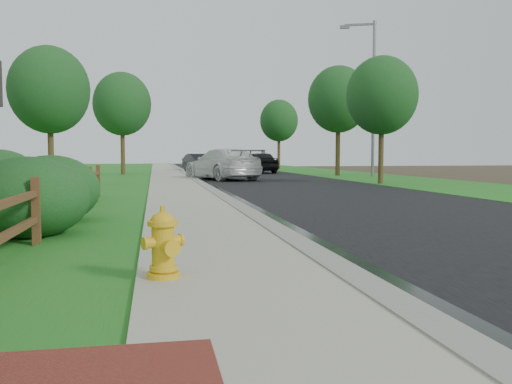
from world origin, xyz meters
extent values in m
plane|color=#392F1F|center=(0.00, 0.00, 0.00)|extent=(120.00, 120.00, 0.00)
cube|color=black|center=(4.60, 35.00, 0.01)|extent=(8.00, 90.00, 0.02)
cube|color=gray|center=(0.40, 35.00, 0.06)|extent=(0.40, 90.00, 0.12)
cube|color=black|center=(0.75, 35.00, 0.02)|extent=(0.50, 90.00, 0.00)
cube|color=#A29E8D|center=(-0.90, 35.00, 0.05)|extent=(2.20, 90.00, 0.10)
cube|color=#26601B|center=(-2.80, 35.00, 0.03)|extent=(1.60, 90.00, 0.06)
cube|color=#26601B|center=(-8.00, 35.00, 0.02)|extent=(9.00, 90.00, 0.04)
cube|color=#26601B|center=(11.50, 35.00, 0.02)|extent=(6.00, 90.00, 0.04)
cube|color=#4F311A|center=(-3.60, 5.20, 0.55)|extent=(0.12, 0.12, 1.10)
cube|color=#4F311A|center=(-3.60, 7.60, 0.55)|extent=(0.12, 0.12, 1.10)
cube|color=#4F311A|center=(-3.60, 10.00, 0.55)|extent=(0.12, 0.12, 1.10)
cube|color=#4F311A|center=(-3.60, 12.40, 0.55)|extent=(0.12, 0.12, 1.10)
cube|color=#4F311A|center=(-3.60, 14.80, 0.55)|extent=(0.12, 0.12, 1.10)
cube|color=#4F311A|center=(-3.60, 4.00, 0.45)|extent=(0.08, 2.35, 0.10)
cube|color=#4F311A|center=(-3.60, 4.00, 0.85)|extent=(0.08, 2.35, 0.10)
cube|color=#4F311A|center=(-3.60, 6.40, 0.45)|extent=(0.08, 2.35, 0.10)
cube|color=#4F311A|center=(-3.60, 6.40, 0.85)|extent=(0.08, 2.35, 0.10)
cube|color=#4F311A|center=(-3.60, 8.80, 0.45)|extent=(0.08, 2.35, 0.10)
cube|color=#4F311A|center=(-3.60, 8.80, 0.85)|extent=(0.08, 2.35, 0.10)
cube|color=#4F311A|center=(-3.60, 11.20, 0.45)|extent=(0.08, 2.35, 0.10)
cube|color=#4F311A|center=(-3.60, 11.20, 0.85)|extent=(0.08, 2.35, 0.10)
cube|color=#4F311A|center=(-3.60, 13.60, 0.45)|extent=(0.08, 2.35, 0.10)
cube|color=#4F311A|center=(-3.60, 13.60, 0.85)|extent=(0.08, 2.35, 0.10)
cylinder|color=yellow|center=(-1.70, 2.31, 0.13)|extent=(0.37, 0.37, 0.06)
cylinder|color=yellow|center=(-1.70, 2.31, 0.42)|extent=(0.25, 0.25, 0.56)
cylinder|color=yellow|center=(-1.70, 2.31, 0.21)|extent=(0.30, 0.30, 0.05)
cylinder|color=yellow|center=(-1.70, 2.31, 0.70)|extent=(0.33, 0.33, 0.05)
ellipsoid|color=yellow|center=(-1.70, 2.31, 0.72)|extent=(0.27, 0.27, 0.20)
cylinder|color=yellow|center=(-1.70, 2.31, 0.85)|extent=(0.06, 0.06, 0.08)
cylinder|color=yellow|center=(-1.63, 2.16, 0.46)|extent=(0.20, 0.18, 0.16)
cylinder|color=yellow|center=(-1.87, 2.23, 0.50)|extent=(0.18, 0.17, 0.13)
cylinder|color=yellow|center=(-1.53, 2.38, 0.50)|extent=(0.18, 0.17, 0.13)
imported|color=silver|center=(2.00, 26.78, 0.89)|extent=(4.34, 6.47, 1.74)
imported|color=black|center=(6.19, 37.54, 0.84)|extent=(2.56, 5.01, 1.63)
imported|color=black|center=(2.00, 43.19, 0.76)|extent=(2.72, 4.74, 1.48)
cylinder|color=slate|center=(12.00, 29.10, 4.93)|extent=(0.20, 0.20, 9.87)
cube|color=slate|center=(11.18, 29.42, 9.65)|extent=(1.88, 0.85, 0.13)
cube|color=slate|center=(10.27, 29.79, 9.54)|extent=(0.65, 0.45, 0.20)
ellipsoid|color=brown|center=(-4.56, 8.06, 0.34)|extent=(1.24, 1.10, 0.68)
ellipsoid|color=#163E1A|center=(-3.90, 6.17, 0.71)|extent=(2.41, 2.41, 1.42)
ellipsoid|color=#163E1A|center=(-3.90, 8.18, 0.72)|extent=(2.59, 2.59, 1.44)
cylinder|color=#3B2A18|center=(-6.29, 21.78, 1.88)|extent=(0.26, 0.26, 3.76)
ellipsoid|color=#163E1A|center=(-6.29, 21.78, 4.29)|extent=(3.51, 3.51, 3.87)
cylinder|color=#3B2A18|center=(9.00, 20.97, 1.87)|extent=(0.26, 0.26, 3.74)
ellipsoid|color=#163E1A|center=(9.00, 20.97, 4.27)|extent=(3.42, 3.42, 3.76)
cylinder|color=#3B2A18|center=(-3.90, 35.06, 2.15)|extent=(0.30, 0.30, 4.31)
ellipsoid|color=#163E1A|center=(-3.90, 35.06, 4.92)|extent=(3.97, 3.97, 4.37)
cylinder|color=#3B2A18|center=(10.27, 30.88, 2.22)|extent=(0.31, 0.31, 4.45)
ellipsoid|color=#163E1A|center=(10.27, 30.88, 5.08)|extent=(4.03, 4.03, 4.43)
cylinder|color=#3B2A18|center=(9.71, 45.80, 2.00)|extent=(0.27, 0.27, 4.01)
ellipsoid|color=#163E1A|center=(9.71, 45.80, 4.58)|extent=(3.54, 3.54, 3.90)
camera|label=1|loc=(-1.79, -3.65, 1.45)|focal=38.00mm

